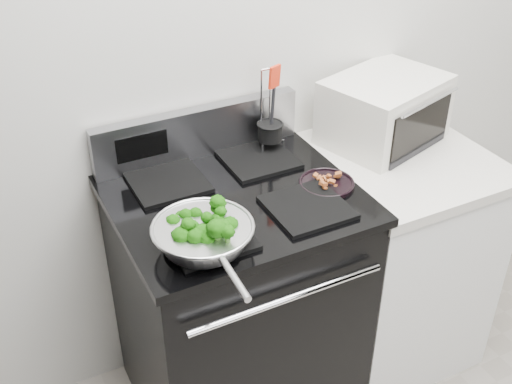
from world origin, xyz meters
TOP-DOWN VIEW (x-y plane):
  - back_wall at (0.00, 1.75)m, footprint 4.00×0.02m
  - gas_range at (-0.30, 1.41)m, footprint 0.79×0.69m
  - counter at (0.39, 1.41)m, footprint 0.62×0.68m
  - skillet at (-0.50, 1.21)m, footprint 0.30×0.47m
  - broccoli_pile at (-0.50, 1.21)m, footprint 0.23×0.23m
  - bacon_plate at (-0.00, 1.33)m, footprint 0.19×0.19m
  - utensil_holder at (-0.06, 1.63)m, footprint 0.11×0.11m
  - toaster_oven at (0.39, 1.56)m, footprint 0.51×0.44m

SIDE VIEW (x-z plane):
  - counter at x=0.39m, z-range 0.00..0.92m
  - gas_range at x=-0.30m, z-range -0.08..1.05m
  - bacon_plate at x=0.00m, z-range 0.95..0.99m
  - skillet at x=-0.50m, z-range 0.97..1.03m
  - utensil_holder at x=-0.06m, z-range 0.85..1.17m
  - broccoli_pile at x=-0.50m, z-range 0.98..1.06m
  - toaster_oven at x=0.39m, z-range 0.92..1.17m
  - back_wall at x=0.00m, z-range 0.00..2.70m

